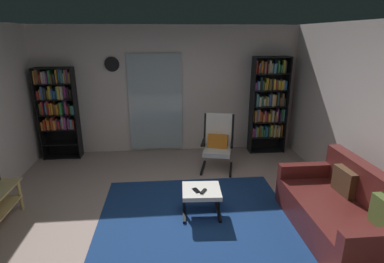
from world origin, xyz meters
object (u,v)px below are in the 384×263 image
Objects in this scene: ottoman at (201,194)px; cell_phone at (196,190)px; lounge_armchair at (218,141)px; wall_clock at (112,64)px; leather_sofa at (343,212)px; tv_remote at (203,191)px; bookshelf_near_sofa at (268,103)px; bookshelf_near_tv at (57,106)px.

cell_phone is at bearing -153.50° from ottoman.
wall_clock reaches higher than lounge_armchair.
leather_sofa is 2.46m from lounge_armchair.
cell_phone is (-0.57, -1.59, -0.14)m from lounge_armchair.
tv_remote is 0.10m from cell_phone.
cell_phone is at bearing -171.99° from tv_remote.
bookshelf_near_sofa is 3.67× the size of ottoman.
leather_sofa reaches higher than ottoman.
tv_remote is 1.03× the size of cell_phone.
bookshelf_near_tv is 5.24m from leather_sofa.
bookshelf_near_sofa is at bearing -3.81° from wall_clock.
bookshelf_near_tv is 3.52m from cell_phone.
bookshelf_near_sofa is 3.01m from leather_sofa.
wall_clock is (-1.50, 2.61, 1.45)m from tv_remote.
bookshelf_near_sofa is 3.26m from wall_clock.
lounge_armchair is (-1.21, 2.14, 0.23)m from leather_sofa.
bookshelf_near_tv is at bearing -170.83° from wall_clock.
bookshelf_near_sofa is at bearing 32.68° from cell_phone.
bookshelf_near_sofa reaches higher than bookshelf_near_tv.
ottoman is (-0.49, -1.55, -0.22)m from lounge_armchair.
leather_sofa is at bearing -34.62° from bookshelf_near_tv.
bookshelf_near_sofa reaches higher than tv_remote.
bookshelf_near_sofa is at bearing 86.75° from tv_remote.
bookshelf_near_sofa is at bearing 54.27° from ottoman.
ottoman is at bearing 5.69° from cell_phone.
cell_phone is 3.28m from wall_clock.
bookshelf_near_sofa is 6.89× the size of wall_clock.
leather_sofa reaches higher than cell_phone.
lounge_armchair is at bearing -146.60° from bookshelf_near_sofa.
tv_remote is at bearing -78.62° from ottoman.
wall_clock is at bearing 176.19° from bookshelf_near_sofa.
ottoman is 3.78× the size of tv_remote.
leather_sofa is (4.27, -2.95, -0.76)m from bookshelf_near_tv.
bookshelf_near_tv is 12.98× the size of cell_phone.
cell_phone is at bearing -43.89° from bookshelf_near_tv.
ottoman is 3.89× the size of cell_phone.
bookshelf_near_tv reaches higher than leather_sofa.
leather_sofa is 12.54× the size of cell_phone.
wall_clock is at bearing 135.56° from leather_sofa.
bookshelf_near_sofa is (4.24, -0.04, -0.01)m from bookshelf_near_tv.
bookshelf_near_tv reaches higher than ottoman.
cell_phone is at bearing -61.33° from wall_clock.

